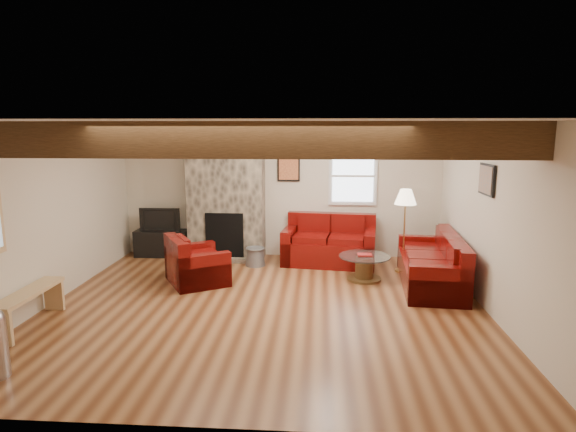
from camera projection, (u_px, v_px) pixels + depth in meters
name	position (u px, v px, depth m)	size (l,w,h in m)	color
room	(264.00, 218.00, 6.42)	(8.00, 8.00, 8.00)	#5D3018
oak_beam	(249.00, 140.00, 5.00)	(6.00, 0.36, 0.38)	#311E0E
chimney_breast	(226.00, 194.00, 8.94)	(1.40, 0.67, 2.50)	#38322B
back_window	(353.00, 176.00, 8.94)	(0.90, 0.08, 1.10)	silver
ceiling_dome	(332.00, 127.00, 7.03)	(0.40, 0.40, 0.18)	#F0E3CC
artwork_back	(289.00, 167.00, 8.99)	(0.42, 0.06, 0.52)	black
artwork_right	(486.00, 180.00, 6.43)	(0.06, 0.55, 0.42)	black
sofa_three	(431.00, 261.00, 7.49)	(2.04, 0.85, 0.79)	#4E0A05
loveseat	(329.00, 240.00, 8.70)	(1.63, 0.94, 0.87)	#4E0A05
armchair_red	(197.00, 259.00, 7.62)	(0.94, 0.82, 0.76)	#4E0A05
coffee_table	(364.00, 268.00, 7.78)	(0.82, 0.82, 0.43)	#442D16
tv_cabinet	(162.00, 243.00, 9.24)	(1.00, 0.40, 0.50)	black
television	(161.00, 219.00, 9.15)	(0.77, 0.10, 0.44)	black
floor_lamp	(405.00, 201.00, 8.05)	(0.37, 0.37, 1.42)	tan
pine_bench	(30.00, 309.00, 5.95)	(0.28, 1.20, 0.45)	tan
coal_bucket	(255.00, 256.00, 8.60)	(0.36, 0.36, 0.34)	slate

